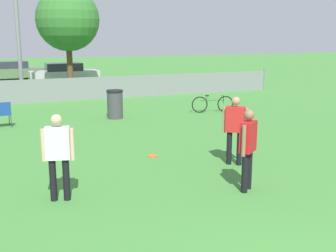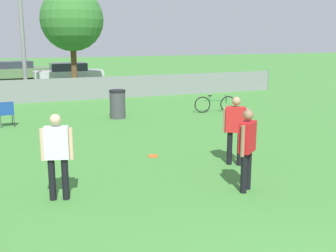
{
  "view_description": "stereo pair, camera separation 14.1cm",
  "coord_description": "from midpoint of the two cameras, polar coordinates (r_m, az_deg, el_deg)",
  "views": [
    {
      "loc": [
        -3.14,
        -2.42,
        3.08
      ],
      "look_at": [
        0.45,
        6.29,
        1.05
      ],
      "focal_mm": 45.0,
      "sensor_mm": 36.0,
      "label": 1
    },
    {
      "loc": [
        -3.01,
        -2.48,
        3.08
      ],
      "look_at": [
        0.45,
        6.29,
        1.05
      ],
      "focal_mm": 45.0,
      "sensor_mm": 36.0,
      "label": 2
    }
  ],
  "objects": [
    {
      "name": "frisbee_disc",
      "position": [
        10.97,
        -2.5,
        -4.08
      ],
      "size": [
        0.27,
        0.27,
        0.03
      ],
      "color": "#E5591E",
      "rests_on": "ground_plane"
    },
    {
      "name": "trash_bin",
      "position": [
        16.06,
        -7.44,
        2.96
      ],
      "size": [
        0.62,
        0.62,
        1.08
      ],
      "color": "#3F3F44",
      "rests_on": "ground_plane"
    },
    {
      "name": "folding_chair_sideline",
      "position": [
        15.4,
        -21.66,
        1.7
      ],
      "size": [
        0.53,
        0.53,
        0.89
      ],
      "rotation": [
        0.0,
        0.0,
        3.25
      ],
      "color": "#333338",
      "rests_on": "ground_plane"
    },
    {
      "name": "bicycle_sideline",
      "position": [
        17.31,
        5.83,
        2.99
      ],
      "size": [
        1.71,
        0.53,
        0.71
      ],
      "rotation": [
        0.0,
        0.0,
        -0.22
      ],
      "color": "black",
      "rests_on": "ground_plane"
    },
    {
      "name": "player_defender_red",
      "position": [
        10.18,
        8.68,
        0.06
      ],
      "size": [
        0.49,
        0.45,
        1.67
      ],
      "rotation": [
        0.0,
        0.0,
        -0.67
      ],
      "color": "black",
      "rests_on": "ground_plane"
    },
    {
      "name": "parked_car_olive",
      "position": [
        31.86,
        -20.79,
        7.0
      ],
      "size": [
        4.65,
        2.36,
        1.33
      ],
      "rotation": [
        0.0,
        0.0,
        0.12
      ],
      "color": "black",
      "rests_on": "ground_plane"
    },
    {
      "name": "parked_car_silver",
      "position": [
        28.2,
        -14.03,
        6.88
      ],
      "size": [
        4.33,
        1.68,
        1.36
      ],
      "rotation": [
        0.0,
        0.0,
        -0.0
      ],
      "color": "black",
      "rests_on": "ground_plane"
    },
    {
      "name": "tree_near_pole",
      "position": [
        24.11,
        -13.6,
        13.82
      ],
      "size": [
        3.41,
        3.41,
        5.65
      ],
      "color": "brown",
      "rests_on": "ground_plane"
    },
    {
      "name": "fence_backline",
      "position": [
        20.83,
        -13.8,
        4.82
      ],
      "size": [
        22.63,
        0.07,
        1.21
      ],
      "color": "gray",
      "rests_on": "ground_plane"
    },
    {
      "name": "player_receiver_white",
      "position": [
        8.13,
        -15.14,
        -3.3
      ],
      "size": [
        0.59,
        0.33,
        1.67
      ],
      "rotation": [
        0.0,
        0.0,
        -0.26
      ],
      "color": "black",
      "rests_on": "ground_plane"
    },
    {
      "name": "player_thrower_red",
      "position": [
        8.49,
        10.31,
        -2.42
      ],
      "size": [
        0.49,
        0.45,
        1.67
      ],
      "rotation": [
        0.0,
        0.0,
        0.67
      ],
      "color": "black",
      "rests_on": "ground_plane"
    }
  ]
}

